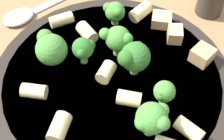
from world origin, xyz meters
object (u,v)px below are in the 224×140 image
at_px(chicken_chunk_0, 203,57).
at_px(chicken_chunk_1, 175,34).
at_px(broccoli_floret_1, 164,92).
at_px(broccoli_floret_4, 50,48).
at_px(broccoli_floret_5, 134,58).
at_px(rigatoni_7, 34,91).
at_px(rigatoni_2, 129,98).
at_px(pasta_bowl, 112,84).
at_px(spoon, 30,12).
at_px(broccoli_floret_6, 152,119).
at_px(rigatoni_0, 59,128).
at_px(rigatoni_9, 141,12).
at_px(rigatoni_5, 106,72).
at_px(chicken_chunk_2, 162,20).
at_px(broccoli_floret_3, 84,49).
at_px(rigatoni_3, 189,130).
at_px(rigatoni_8, 87,32).
at_px(broccoli_floret_2, 115,12).
at_px(broccoli_floret_0, 118,39).
at_px(rigatoni_4, 61,20).

distance_m(chicken_chunk_0, chicken_chunk_1, 0.05).
height_order(broccoli_floret_1, broccoli_floret_4, broccoli_floret_4).
xyz_separation_m(broccoli_floret_5, rigatoni_7, (-0.11, -0.01, -0.02)).
xyz_separation_m(rigatoni_2, chicken_chunk_0, (0.10, 0.04, 0.00)).
xyz_separation_m(pasta_bowl, spoon, (-0.09, 0.17, -0.02)).
height_order(broccoli_floret_6, rigatoni_0, broccoli_floret_6).
bearing_deg(chicken_chunk_0, rigatoni_9, 117.97).
height_order(rigatoni_5, chicken_chunk_2, rigatoni_5).
bearing_deg(rigatoni_7, broccoli_floret_5, 3.36).
bearing_deg(rigatoni_0, rigatoni_9, 49.67).
relative_size(broccoli_floret_3, chicken_chunk_2, 1.42).
xyz_separation_m(broccoli_floret_1, chicken_chunk_1, (0.04, 0.09, -0.01)).
distance_m(rigatoni_9, chicken_chunk_2, 0.03).
bearing_deg(broccoli_floret_3, rigatoni_3, -53.86).
distance_m(rigatoni_0, spoon, 0.23).
height_order(broccoli_floret_5, rigatoni_9, broccoli_floret_5).
bearing_deg(rigatoni_8, rigatoni_2, -76.19).
relative_size(broccoli_floret_3, rigatoni_0, 1.24).
bearing_deg(rigatoni_2, rigatoni_9, 68.96).
bearing_deg(rigatoni_9, broccoli_floret_4, -157.36).
bearing_deg(broccoli_floret_2, rigatoni_9, 6.32).
bearing_deg(broccoli_floret_4, broccoli_floret_1, -38.83).
bearing_deg(rigatoni_0, broccoli_floret_0, 48.32).
distance_m(broccoli_floret_1, chicken_chunk_1, 0.10).
height_order(rigatoni_3, rigatoni_5, rigatoni_5).
height_order(pasta_bowl, rigatoni_4, rigatoni_4).
bearing_deg(broccoli_floret_3, rigatoni_0, -114.62).
bearing_deg(rigatoni_8, rigatoni_3, -64.32).
bearing_deg(chicken_chunk_0, broccoli_floret_5, 178.49).
xyz_separation_m(rigatoni_2, rigatoni_7, (-0.09, 0.03, -0.00)).
xyz_separation_m(rigatoni_7, rigatoni_9, (0.14, 0.10, 0.00)).
relative_size(pasta_bowl, broccoli_floret_1, 8.72).
bearing_deg(broccoli_floret_5, broccoli_floret_6, -92.73).
height_order(broccoli_floret_1, chicken_chunk_2, broccoli_floret_1).
relative_size(rigatoni_8, spoon, 0.19).
distance_m(broccoli_floret_5, broccoli_floret_6, 0.07).
height_order(rigatoni_9, spoon, rigatoni_9).
distance_m(broccoli_floret_2, chicken_chunk_1, 0.08).
relative_size(broccoli_floret_6, spoon, 0.28).
height_order(broccoli_floret_0, rigatoni_8, broccoli_floret_0).
relative_size(broccoli_floret_2, broccoli_floret_6, 0.78).
xyz_separation_m(broccoli_floret_2, broccoli_floret_4, (-0.08, -0.05, 0.00)).
bearing_deg(rigatoni_5, spoon, 115.22).
height_order(rigatoni_9, chicken_chunk_2, rigatoni_9).
relative_size(rigatoni_3, chicken_chunk_1, 1.26).
bearing_deg(broccoli_floret_5, chicken_chunk_0, -1.51).
bearing_deg(broccoli_floret_4, spoon, 100.92).
height_order(broccoli_floret_0, spoon, broccoli_floret_0).
bearing_deg(chicken_chunk_2, broccoli_floret_6, -112.39).
height_order(broccoli_floret_3, rigatoni_4, broccoli_floret_3).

